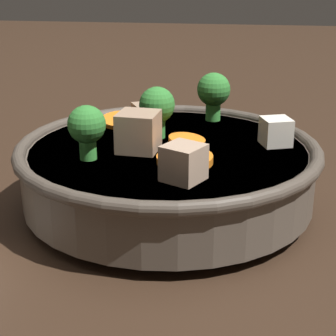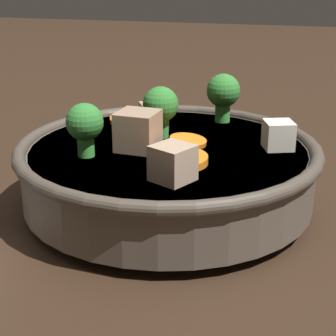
# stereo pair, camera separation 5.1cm
# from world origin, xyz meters

# --- Properties ---
(ground_plane) EXTENTS (3.00, 3.00, 0.00)m
(ground_plane) POSITION_xyz_m (0.00, 0.00, 0.00)
(ground_plane) COLOR black
(stirfry_bowl) EXTENTS (0.27, 0.27, 0.11)m
(stirfry_bowl) POSITION_xyz_m (0.00, 0.00, 0.04)
(stirfry_bowl) COLOR #51473D
(stirfry_bowl) RESTS_ON ground_plane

